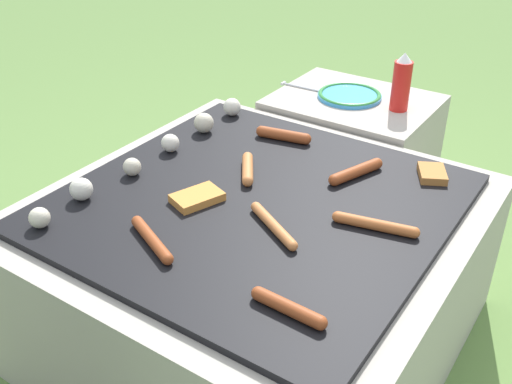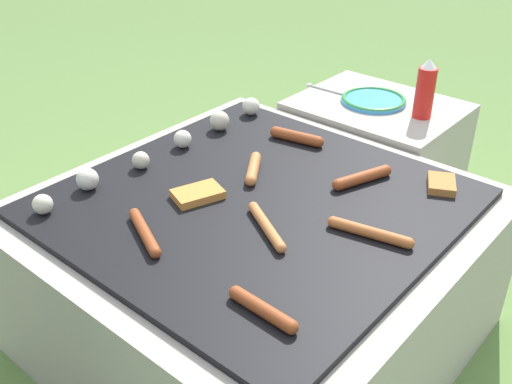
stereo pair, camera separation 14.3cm
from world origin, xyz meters
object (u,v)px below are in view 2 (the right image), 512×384
at_px(condiment_bottle, 425,90).
at_px(fork_utensil, 327,90).
at_px(plate_colorful, 374,100).
at_px(sausage_front_center, 266,226).

bearing_deg(condiment_bottle, fork_utensil, 91.49).
height_order(plate_colorful, fork_utensil, plate_colorful).
relative_size(sausage_front_center, condiment_bottle, 0.93).
distance_m(plate_colorful, condiment_bottle, 0.19).
bearing_deg(sausage_front_center, condiment_bottle, 2.35).
xyz_separation_m(sausage_front_center, condiment_bottle, (0.79, 0.03, 0.08)).
bearing_deg(plate_colorful, condiment_bottle, -91.63).
relative_size(plate_colorful, condiment_bottle, 1.14).
xyz_separation_m(sausage_front_center, plate_colorful, (0.80, 0.21, -0.00)).
xyz_separation_m(sausage_front_center, fork_utensil, (0.78, 0.38, -0.01)).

